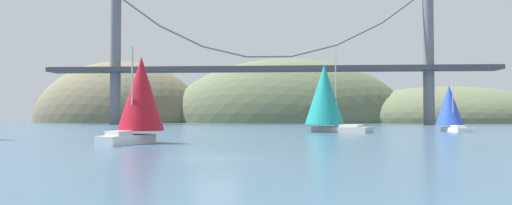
# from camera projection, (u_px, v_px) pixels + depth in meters

# --- Properties ---
(ground_plane) EXTENTS (360.00, 360.00, 0.00)m
(ground_plane) POSITION_uv_depth(u_px,v_px,m) (217.00, 158.00, 24.89)
(ground_plane) COLOR #385670
(headland_center) EXTENTS (85.04, 44.00, 45.20)m
(headland_center) POSITION_uv_depth(u_px,v_px,m) (286.00, 123.00, 159.31)
(headland_center) COLOR #5B6647
(headland_center) RESTS_ON ground_plane
(headland_left) EXTENTS (61.34, 44.00, 44.02)m
(headland_left) POSITION_uv_depth(u_px,v_px,m) (120.00, 122.00, 162.83)
(headland_left) COLOR #6B664C
(headland_left) RESTS_ON ground_plane
(headland_right) EXTENTS (80.99, 44.00, 25.07)m
(headland_right) POSITION_uv_depth(u_px,v_px,m) (445.00, 123.00, 156.07)
(headland_right) COLOR #5B6647
(headland_right) RESTS_ON ground_plane
(suspension_bridge) EXTENTS (119.50, 6.00, 35.81)m
(suspension_bridge) POSITION_uv_depth(u_px,v_px,m) (269.00, 64.00, 120.17)
(suspension_bridge) COLOR slate
(suspension_bridge) RESTS_ON ground_plane
(sailboat_blue_spinnaker) EXTENTS (4.22, 7.16, 8.09)m
(sailboat_blue_spinnaker) POSITION_uv_depth(u_px,v_px,m) (450.00, 107.00, 68.61)
(sailboat_blue_spinnaker) COLOR white
(sailboat_blue_spinnaker) RESTS_ON ground_plane
(sailboat_crimson_sail) EXTENTS (4.97, 7.11, 8.08)m
(sailboat_crimson_sail) POSITION_uv_depth(u_px,v_px,m) (140.00, 97.00, 38.17)
(sailboat_crimson_sail) COLOR white
(sailboat_crimson_sail) RESTS_ON ground_plane
(sailboat_teal_sail) EXTENTS (10.30, 8.94, 11.57)m
(sailboat_teal_sail) POSITION_uv_depth(u_px,v_px,m) (326.00, 97.00, 64.65)
(sailboat_teal_sail) COLOR #B7B2A8
(sailboat_teal_sail) RESTS_ON ground_plane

